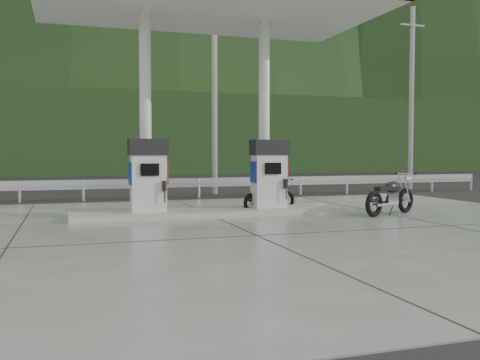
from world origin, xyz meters
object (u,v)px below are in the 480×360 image
object	(u,v)px
motorcycle_left	(270,197)
motorcycle_right	(390,197)
gas_pump_left	(148,175)
gas_pump_right	(269,174)

from	to	relation	value
motorcycle_left	motorcycle_right	distance (m)	3.19
gas_pump_left	motorcycle_left	size ratio (longest dim) A/B	1.10
gas_pump_left	motorcycle_right	world-z (taller)	gas_pump_left
gas_pump_left	motorcycle_right	distance (m)	6.25
gas_pump_left	motorcycle_left	xyz separation A→B (m)	(3.37, 0.40, -0.66)
motorcycle_right	motorcycle_left	bearing A→B (deg)	124.96
gas_pump_right	motorcycle_right	distance (m)	3.21
gas_pump_left	motorcycle_left	bearing A→B (deg)	6.69
gas_pump_left	gas_pump_right	size ratio (longest dim) A/B	1.00
gas_pump_left	motorcycle_right	bearing A→B (deg)	-11.77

